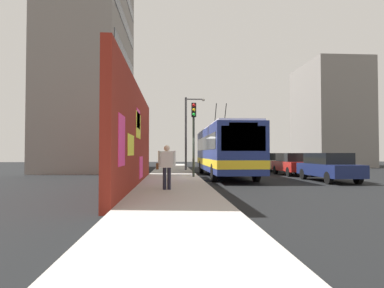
{
  "coord_description": "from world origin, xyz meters",
  "views": [
    {
      "loc": [
        -19.23,
        1.69,
        1.56
      ],
      "look_at": [
        0.75,
        0.41,
        2.14
      ],
      "focal_mm": 30.29,
      "sensor_mm": 36.0,
      "label": 1
    }
  ],
  "objects_px": {
    "city_bus": "(224,149)",
    "street_lamp": "(188,128)",
    "parked_car_red": "(293,163)",
    "parked_car_navy": "(328,166)",
    "traffic_light": "(194,127)",
    "parked_car_champagne": "(270,162)",
    "pedestrian_near_wall": "(167,163)",
    "parked_car_black": "(253,160)"
  },
  "relations": [
    {
      "from": "city_bus",
      "to": "pedestrian_near_wall",
      "type": "bearing_deg",
      "value": 156.74
    },
    {
      "from": "parked_car_navy",
      "to": "parked_car_red",
      "type": "height_order",
      "value": "same"
    },
    {
      "from": "parked_car_navy",
      "to": "parked_car_champagne",
      "type": "height_order",
      "value": "same"
    },
    {
      "from": "city_bus",
      "to": "parked_car_navy",
      "type": "height_order",
      "value": "city_bus"
    },
    {
      "from": "city_bus",
      "to": "parked_car_champagne",
      "type": "xyz_separation_m",
      "value": [
        6.75,
        -5.2,
        -1.0
      ]
    },
    {
      "from": "traffic_light",
      "to": "street_lamp",
      "type": "relative_size",
      "value": 0.72
    },
    {
      "from": "parked_car_champagne",
      "to": "street_lamp",
      "type": "bearing_deg",
      "value": 93.49
    },
    {
      "from": "parked_car_black",
      "to": "traffic_light",
      "type": "bearing_deg",
      "value": 153.16
    },
    {
      "from": "parked_car_champagne",
      "to": "street_lamp",
      "type": "distance_m",
      "value": 7.82
    },
    {
      "from": "parked_car_champagne",
      "to": "parked_car_black",
      "type": "distance_m",
      "value": 5.89
    },
    {
      "from": "parked_car_navy",
      "to": "traffic_light",
      "type": "height_order",
      "value": "traffic_light"
    },
    {
      "from": "parked_car_red",
      "to": "parked_car_navy",
      "type": "bearing_deg",
      "value": -180.0
    },
    {
      "from": "parked_car_black",
      "to": "parked_car_champagne",
      "type": "bearing_deg",
      "value": 180.0
    },
    {
      "from": "parked_car_red",
      "to": "traffic_light",
      "type": "xyz_separation_m",
      "value": [
        -3.28,
        7.35,
        2.3
      ]
    },
    {
      "from": "parked_car_red",
      "to": "street_lamp",
      "type": "bearing_deg",
      "value": 55.87
    },
    {
      "from": "parked_car_champagne",
      "to": "parked_car_black",
      "type": "xyz_separation_m",
      "value": [
        5.89,
        -0.0,
        -0.0
      ]
    },
    {
      "from": "city_bus",
      "to": "street_lamp",
      "type": "xyz_separation_m",
      "value": [
        6.31,
        2.05,
        1.91
      ]
    },
    {
      "from": "parked_car_navy",
      "to": "parked_car_red",
      "type": "relative_size",
      "value": 1.13
    },
    {
      "from": "parked_car_navy",
      "to": "street_lamp",
      "type": "relative_size",
      "value": 0.76
    },
    {
      "from": "parked_car_red",
      "to": "pedestrian_near_wall",
      "type": "distance_m",
      "value": 13.34
    },
    {
      "from": "parked_car_red",
      "to": "parked_car_champagne",
      "type": "relative_size",
      "value": 0.99
    },
    {
      "from": "parked_car_champagne",
      "to": "parked_car_navy",
      "type": "bearing_deg",
      "value": -180.0
    },
    {
      "from": "parked_car_red",
      "to": "street_lamp",
      "type": "height_order",
      "value": "street_lamp"
    },
    {
      "from": "parked_car_red",
      "to": "pedestrian_near_wall",
      "type": "xyz_separation_m",
      "value": [
        -9.95,
        8.87,
        0.34
      ]
    },
    {
      "from": "pedestrian_near_wall",
      "to": "traffic_light",
      "type": "distance_m",
      "value": 7.12
    },
    {
      "from": "city_bus",
      "to": "traffic_light",
      "type": "xyz_separation_m",
      "value": [
        -1.88,
        2.15,
        1.31
      ]
    },
    {
      "from": "parked_car_black",
      "to": "street_lamp",
      "type": "relative_size",
      "value": 0.71
    },
    {
      "from": "traffic_light",
      "to": "parked_car_champagne",
      "type": "bearing_deg",
      "value": -40.4
    },
    {
      "from": "city_bus",
      "to": "street_lamp",
      "type": "relative_size",
      "value": 1.88
    },
    {
      "from": "city_bus",
      "to": "parked_car_black",
      "type": "relative_size",
      "value": 2.64
    },
    {
      "from": "parked_car_navy",
      "to": "parked_car_black",
      "type": "bearing_deg",
      "value": -0.0
    },
    {
      "from": "parked_car_navy",
      "to": "parked_car_red",
      "type": "bearing_deg",
      "value": 0.0
    },
    {
      "from": "parked_car_red",
      "to": "parked_car_black",
      "type": "height_order",
      "value": "same"
    },
    {
      "from": "parked_car_black",
      "to": "pedestrian_near_wall",
      "type": "xyz_separation_m",
      "value": [
        -21.19,
        8.87,
        0.33
      ]
    },
    {
      "from": "traffic_light",
      "to": "parked_car_navy",
      "type": "bearing_deg",
      "value": -104.61
    },
    {
      "from": "city_bus",
      "to": "parked_car_black",
      "type": "xyz_separation_m",
      "value": [
        12.64,
        -5.2,
        -1.0
      ]
    },
    {
      "from": "parked_car_champagne",
      "to": "parked_car_black",
      "type": "height_order",
      "value": "same"
    },
    {
      "from": "city_bus",
      "to": "traffic_light",
      "type": "distance_m",
      "value": 3.14
    },
    {
      "from": "parked_car_red",
      "to": "pedestrian_near_wall",
      "type": "bearing_deg",
      "value": 138.27
    },
    {
      "from": "parked_car_red",
      "to": "parked_car_black",
      "type": "distance_m",
      "value": 11.24
    },
    {
      "from": "parked_car_navy",
      "to": "parked_car_black",
      "type": "distance_m",
      "value": 16.44
    },
    {
      "from": "traffic_light",
      "to": "street_lamp",
      "type": "distance_m",
      "value": 8.22
    }
  ]
}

